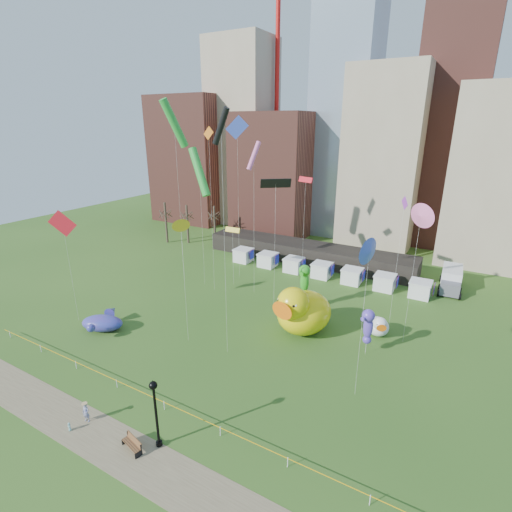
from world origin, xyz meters
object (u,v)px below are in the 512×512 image
Objects in this scene: lamppost at (155,407)px; woman at (86,413)px; whale_inflatable at (103,322)px; park_bench at (133,443)px; box_truck at (451,279)px; small_duck at (378,326)px; seahorse_purple at (368,324)px; seahorse_green at (304,279)px; big_duck at (302,311)px; toddler at (69,427)px.

woman is (-7.11, -1.11, -2.84)m from lamppost.
whale_inflatable is 3.57× the size of woman.
park_bench is 0.28× the size of box_truck.
small_duck is 29.34m from park_bench.
lamppost reaches higher than woman.
whale_inflatable is 21.16m from lamppost.
woman is (-18.00, -26.41, -0.36)m from small_duck.
small_duck is 5.27m from seahorse_purple.
whale_inflatable is 0.82× the size of box_truck.
seahorse_green is 0.85× the size of box_truck.
big_duck is 23.14m from park_bench.
seahorse_purple is at bearing 7.41° from big_duck.
lamppost reaches higher than park_bench.
seahorse_purple is 7.01× the size of toddler.
whale_inflatable reaches higher than toddler.
woman is (-9.88, -22.44, -2.06)m from big_duck.
small_duck is 0.61× the size of seahorse_green.
woman is at bearing -107.17° from seahorse_green.
small_duck is 10.96m from seahorse_green.
lamppost is at bearing -113.44° from box_truck.
woman is at bearing -120.37° from box_truck.
lamppost reaches higher than whale_inflatable.
small_duck is 31.96m from woman.
lamppost reaches higher than small_duck.
woman is at bearing -148.05° from small_duck.
small_duck reaches higher than toddler.
woman is at bearing 86.96° from toddler.
box_truck is at bearing 44.31° from seahorse_green.
lamppost is (18.45, -9.99, 2.72)m from whale_inflatable.
lamppost is 0.81× the size of box_truck.
toddler is at bearing -119.96° from box_truck.
big_duck reaches higher than toddler.
box_truck reaches higher than toddler.
big_duck is 21.52m from lamppost.
park_bench is 6.08m from toddler.
woman is at bearing -108.53° from seahorse_purple.
whale_inflatable is at bearing 151.56° from lamppost.
seahorse_green reaches higher than woman.
box_truck is at bearing 68.83° from lamppost.
lamppost is at bearing -52.38° from whale_inflatable.
seahorse_purple reaches higher than box_truck.
seahorse_green is 3.69× the size of woman.
small_duck is at bearing 78.56° from park_bench.
seahorse_green reaches higher than park_bench.
seahorse_green is 1.19× the size of seahorse_purple.
whale_inflatable reaches higher than woman.
big_duck is 1.18× the size of box_truck.
park_bench is (-2.07, -28.37, -3.93)m from seahorse_green.
woman is 1.53m from toddler.
seahorse_green is 30.95m from toddler.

